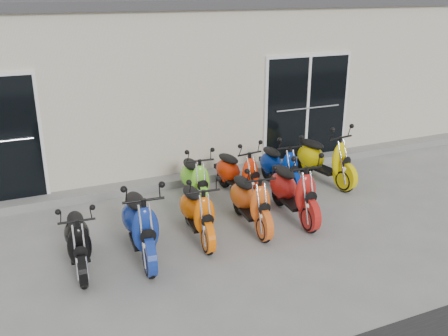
{
  "coord_description": "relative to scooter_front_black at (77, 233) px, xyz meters",
  "views": [
    {
      "loc": [
        -3.16,
        -6.52,
        3.58
      ],
      "look_at": [
        0.0,
        0.6,
        0.75
      ],
      "focal_mm": 40.0,
      "sensor_mm": 36.0,
      "label": 1
    }
  ],
  "objects": [
    {
      "name": "scooter_back_red",
      "position": [
        3.02,
        1.41,
        0.03
      ],
      "size": [
        0.77,
        1.57,
        1.12
      ],
      "primitive_type": null,
      "rotation": [
        0.0,
        0.0,
        0.15
      ],
      "color": "red",
      "rests_on": "ground"
    },
    {
      "name": "scooter_front_black",
      "position": [
        0.0,
        0.0,
        0.0
      ],
      "size": [
        0.63,
        1.47,
        1.06
      ],
      "primitive_type": null,
      "rotation": [
        0.0,
        0.0,
        -0.08
      ],
      "color": "black",
      "rests_on": "ground"
    },
    {
      "name": "door_left",
      "position": [
        -0.66,
        2.53,
        0.73
      ],
      "size": [
        1.07,
        0.08,
        2.22
      ],
      "primitive_type": "cube",
      "color": "black",
      "rests_on": "front_step"
    },
    {
      "name": "scooter_back_green",
      "position": [
        2.19,
        1.41,
        0.03
      ],
      "size": [
        0.72,
        1.57,
        1.12
      ],
      "primitive_type": null,
      "rotation": [
        0.0,
        0.0,
        -0.12
      ],
      "color": "#79E92E",
      "rests_on": "ground"
    },
    {
      "name": "building",
      "position": [
        2.54,
        5.56,
        1.07
      ],
      "size": [
        14.0,
        6.0,
        3.2
      ],
      "primitive_type": "cube",
      "color": "beige",
      "rests_on": "ground"
    },
    {
      "name": "scooter_front_orange_a",
      "position": [
        1.76,
        0.17,
        0.03
      ],
      "size": [
        0.68,
        1.54,
        1.11
      ],
      "primitive_type": null,
      "rotation": [
        0.0,
        0.0,
        -0.09
      ],
      "color": "#FF6707",
      "rests_on": "ground"
    },
    {
      "name": "scooter_front_orange_b",
      "position": [
        2.65,
        0.18,
        0.04
      ],
      "size": [
        0.68,
        1.58,
        1.14
      ],
      "primitive_type": null,
      "rotation": [
        0.0,
        0.0,
        -0.08
      ],
      "color": "#EC5B18",
      "rests_on": "ground"
    },
    {
      "name": "scooter_back_blue",
      "position": [
        3.87,
        1.4,
        0.04
      ],
      "size": [
        0.61,
        1.55,
        1.13
      ],
      "primitive_type": null,
      "rotation": [
        0.0,
        0.0,
        -0.03
      ],
      "color": "navy",
      "rests_on": "ground"
    },
    {
      "name": "scooter_back_yellow",
      "position": [
        4.81,
        1.32,
        0.09
      ],
      "size": [
        0.84,
        1.75,
        1.24
      ],
      "primitive_type": null,
      "rotation": [
        0.0,
        0.0,
        0.14
      ],
      "color": "yellow",
      "rests_on": "ground"
    },
    {
      "name": "scooter_front_red",
      "position": [
        3.44,
        0.21,
        0.08
      ],
      "size": [
        0.73,
        1.7,
        1.22
      ],
      "primitive_type": null,
      "rotation": [
        0.0,
        0.0,
        -0.08
      ],
      "color": "red",
      "rests_on": "ground"
    },
    {
      "name": "scooter_front_blue",
      "position": [
        0.85,
        -0.01,
        0.1
      ],
      "size": [
        0.76,
        1.75,
        1.26
      ],
      "primitive_type": null,
      "rotation": [
        0.0,
        0.0,
        -0.09
      ],
      "color": "navy",
      "rests_on": "ground"
    },
    {
      "name": "front_step",
      "position": [
        2.54,
        2.38,
        -0.45
      ],
      "size": [
        14.0,
        0.4,
        0.15
      ],
      "primitive_type": "cube",
      "color": "gray",
      "rests_on": "ground"
    },
    {
      "name": "door_right",
      "position": [
        5.14,
        2.53,
        0.73
      ],
      "size": [
        2.02,
        0.08,
        2.22
      ],
      "primitive_type": "cube",
      "color": "black",
      "rests_on": "front_step"
    },
    {
      "name": "roof_cap",
      "position": [
        2.54,
        5.56,
        2.75
      ],
      "size": [
        14.2,
        6.2,
        0.16
      ],
      "primitive_type": "cube",
      "color": "#3F3F42",
      "rests_on": "building"
    },
    {
      "name": "ground",
      "position": [
        2.54,
        0.36,
        -0.53
      ],
      "size": [
        80.0,
        80.0,
        0.0
      ],
      "primitive_type": "plane",
      "color": "gray",
      "rests_on": "ground"
    }
  ]
}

